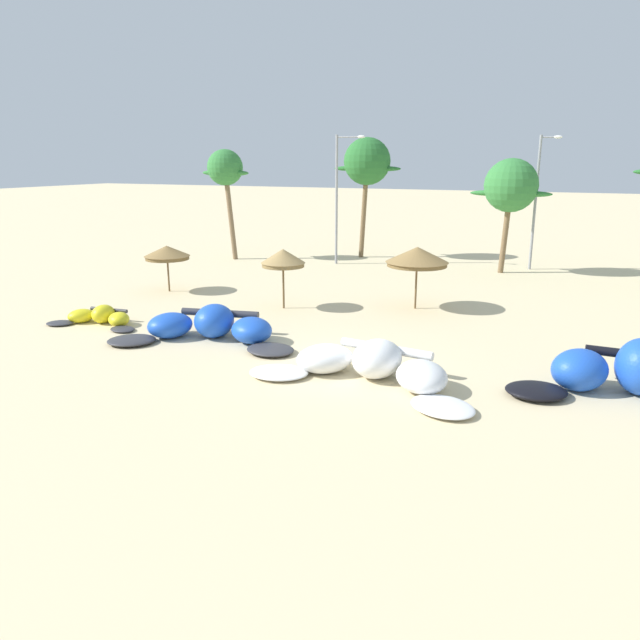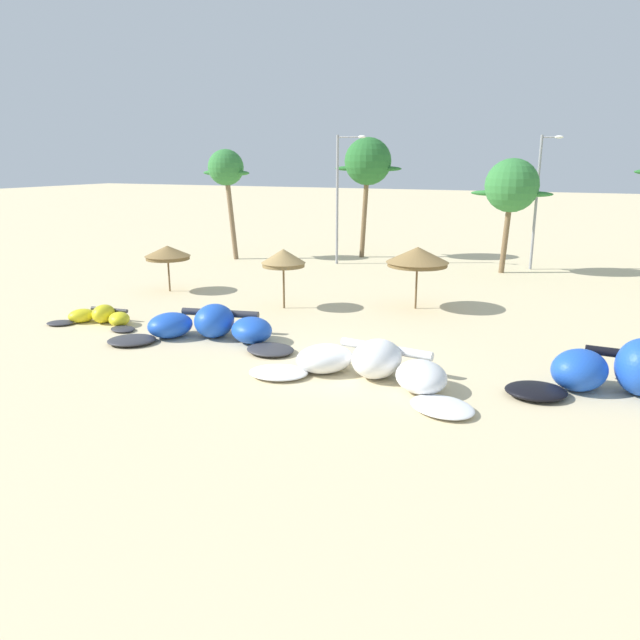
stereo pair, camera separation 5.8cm
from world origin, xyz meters
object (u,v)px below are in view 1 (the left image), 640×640
at_px(kite_far_left, 100,317).
at_px(lamppost_west, 339,193).
at_px(palm_left_of_gap, 511,186).
at_px(lamppost_west_center, 537,196).
at_px(kite_left, 210,327).
at_px(beach_umbrella_near_palms, 417,256).
at_px(kite_left_of_center, 371,366).
at_px(palm_left, 367,163).
at_px(palm_leftmost, 225,170).
at_px(beach_umbrella_middle, 283,258).
at_px(beach_umbrella_near_van, 167,253).

bearing_deg(kite_far_left, lamppost_west, 79.09).
bearing_deg(palm_left_of_gap, lamppost_west_center, 54.80).
xyz_separation_m(kite_left, lamppost_west, (-2.22, 19.70, 4.48)).
bearing_deg(beach_umbrella_near_palms, lamppost_west, 128.11).
height_order(kite_left_of_center, lamppost_west_center, lamppost_west_center).
xyz_separation_m(beach_umbrella_near_palms, palm_left, (-7.82, 14.52, 4.39)).
relative_size(kite_left, palm_leftmost, 1.01).
xyz_separation_m(kite_left, palm_left_of_gap, (9.17, 20.78, 5.06)).
relative_size(kite_left_of_center, beach_umbrella_middle, 2.78).
bearing_deg(kite_left_of_center, kite_left, 166.15).
relative_size(kite_far_left, kite_left, 0.59).
height_order(kite_left, lamppost_west, lamppost_west).
bearing_deg(kite_far_left, kite_left_of_center, -8.15).
xyz_separation_m(kite_left, beach_umbrella_near_palms, (6.37, 8.75, 2.10)).
height_order(kite_far_left, beach_umbrella_middle, beach_umbrella_middle).
distance_m(kite_far_left, palm_leftmost, 20.08).
distance_m(kite_left_of_center, palm_leftmost, 28.20).
relative_size(beach_umbrella_near_van, beach_umbrella_middle, 0.87).
xyz_separation_m(kite_far_left, lamppost_west, (3.78, 19.64, 4.70)).
bearing_deg(kite_left_of_center, palm_left_of_gap, 86.31).
xyz_separation_m(beach_umbrella_near_palms, lamppost_west, (-8.59, 10.95, 2.38)).
distance_m(kite_far_left, lamppost_west_center, 28.65).
distance_m(beach_umbrella_middle, palm_leftmost, 17.07).
xyz_separation_m(kite_far_left, palm_leftmost, (-4.72, 18.51, 6.21)).
bearing_deg(beach_umbrella_middle, palm_leftmost, 131.53).
height_order(kite_left, palm_left_of_gap, palm_left_of_gap).
height_order(beach_umbrella_near_van, palm_leftmost, palm_leftmost).
bearing_deg(kite_left, palm_left, 93.58).
height_order(beach_umbrella_near_palms, palm_leftmost, palm_leftmost).
height_order(palm_left, lamppost_west, lamppost_west).
distance_m(beach_umbrella_near_van, lamppost_west_center, 24.23).
xyz_separation_m(kite_far_left, beach_umbrella_near_palms, (12.37, 8.69, 2.32)).
height_order(palm_leftmost, palm_left, palm_left).
relative_size(beach_umbrella_near_van, palm_left_of_gap, 0.35).
bearing_deg(palm_left, palm_left_of_gap, -13.20).
height_order(palm_leftmost, lamppost_west_center, lamppost_west_center).
bearing_deg(beach_umbrella_near_palms, palm_leftmost, 150.14).
bearing_deg(kite_left, lamppost_west_center, 65.03).
bearing_deg(kite_left_of_center, beach_umbrella_near_van, 149.34).
height_order(kite_far_left, palm_left, palm_left).
relative_size(kite_left_of_center, lamppost_west_center, 0.95).
xyz_separation_m(palm_leftmost, palm_left, (9.27, 4.71, 0.50)).
relative_size(beach_umbrella_near_van, palm_left, 0.29).
xyz_separation_m(kite_far_left, kite_left, (6.01, -0.06, 0.22)).
bearing_deg(beach_umbrella_near_van, kite_far_left, -77.80).
relative_size(beach_umbrella_near_palms, lamppost_west_center, 0.35).
xyz_separation_m(beach_umbrella_near_van, lamppost_west, (5.31, 12.57, 2.80)).
distance_m(kite_left, beach_umbrella_middle, 6.47).
bearing_deg(palm_leftmost, lamppost_west_center, 11.46).
relative_size(kite_left, beach_umbrella_middle, 2.70).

